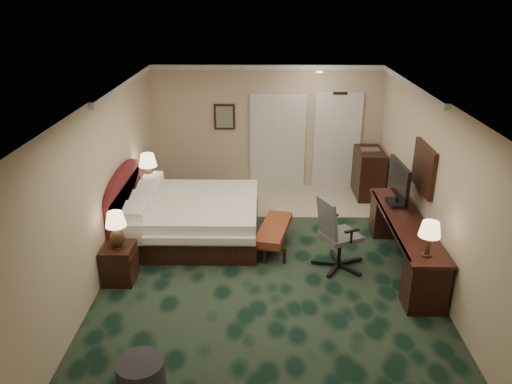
{
  "coord_description": "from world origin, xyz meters",
  "views": [
    {
      "loc": [
        -0.08,
        -6.82,
        4.17
      ],
      "look_at": [
        -0.18,
        0.6,
        1.13
      ],
      "focal_mm": 35.0,
      "sensor_mm": 36.0,
      "label": 1
    }
  ],
  "objects_px": {
    "nightstand_near": "(119,263)",
    "nightstand_far": "(152,201)",
    "ottoman": "(141,376)",
    "minibar": "(368,173)",
    "desk_chair": "(341,233)",
    "desk": "(404,244)",
    "lamp_near": "(117,230)",
    "tv": "(398,184)",
    "bed_bench": "(274,237)",
    "bed": "(195,219)",
    "lamp_far": "(148,170)"
  },
  "relations": [
    {
      "from": "nightstand_far",
      "to": "desk",
      "type": "height_order",
      "value": "desk"
    },
    {
      "from": "ottoman",
      "to": "desk",
      "type": "distance_m",
      "value": 4.53
    },
    {
      "from": "bed_bench",
      "to": "desk_chair",
      "type": "xyz_separation_m",
      "value": [
        1.03,
        -0.62,
        0.4
      ]
    },
    {
      "from": "lamp_near",
      "to": "tv",
      "type": "height_order",
      "value": "tv"
    },
    {
      "from": "bed_bench",
      "to": "desk",
      "type": "distance_m",
      "value": 2.14
    },
    {
      "from": "nightstand_far",
      "to": "ottoman",
      "type": "height_order",
      "value": "nightstand_far"
    },
    {
      "from": "nightstand_near",
      "to": "minibar",
      "type": "height_order",
      "value": "minibar"
    },
    {
      "from": "bed",
      "to": "nightstand_near",
      "type": "distance_m",
      "value": 1.75
    },
    {
      "from": "nightstand_near",
      "to": "bed",
      "type": "bearing_deg",
      "value": 56.58
    },
    {
      "from": "bed",
      "to": "lamp_far",
      "type": "bearing_deg",
      "value": 138.15
    },
    {
      "from": "nightstand_far",
      "to": "lamp_far",
      "type": "relative_size",
      "value": 0.99
    },
    {
      "from": "lamp_near",
      "to": "desk",
      "type": "bearing_deg",
      "value": 6.63
    },
    {
      "from": "desk",
      "to": "lamp_near",
      "type": "bearing_deg",
      "value": -173.37
    },
    {
      "from": "nightstand_near",
      "to": "bed_bench",
      "type": "xyz_separation_m",
      "value": [
        2.37,
        1.05,
        -0.08
      ]
    },
    {
      "from": "desk",
      "to": "minibar",
      "type": "bearing_deg",
      "value": 90.0
    },
    {
      "from": "desk_chair",
      "to": "minibar",
      "type": "xyz_separation_m",
      "value": [
        1.02,
        3.0,
        -0.1
      ]
    },
    {
      "from": "nightstand_far",
      "to": "tv",
      "type": "distance_m",
      "value": 4.64
    },
    {
      "from": "desk",
      "to": "tv",
      "type": "distance_m",
      "value": 1.01
    },
    {
      "from": "minibar",
      "to": "nightstand_far",
      "type": "bearing_deg",
      "value": -165.74
    },
    {
      "from": "tv",
      "to": "desk_chair",
      "type": "height_order",
      "value": "tv"
    },
    {
      "from": "nightstand_far",
      "to": "ottoman",
      "type": "xyz_separation_m",
      "value": [
        0.81,
        -4.58,
        -0.13
      ]
    },
    {
      "from": "minibar",
      "to": "ottoman",
      "type": "bearing_deg",
      "value": -122.24
    },
    {
      "from": "bed_bench",
      "to": "minibar",
      "type": "xyz_separation_m",
      "value": [
        2.06,
        2.39,
        0.3
      ]
    },
    {
      "from": "lamp_near",
      "to": "minibar",
      "type": "height_order",
      "value": "lamp_near"
    },
    {
      "from": "ottoman",
      "to": "lamp_near",
      "type": "bearing_deg",
      "value": 109.91
    },
    {
      "from": "ottoman",
      "to": "desk_chair",
      "type": "relative_size",
      "value": 0.44
    },
    {
      "from": "nightstand_near",
      "to": "desk",
      "type": "bearing_deg",
      "value": 6.18
    },
    {
      "from": "minibar",
      "to": "nightstand_near",
      "type": "bearing_deg",
      "value": -142.2
    },
    {
      "from": "nightstand_far",
      "to": "desk_chair",
      "type": "xyz_separation_m",
      "value": [
        3.38,
        -1.88,
        0.29
      ]
    },
    {
      "from": "lamp_far",
      "to": "lamp_near",
      "type": "bearing_deg",
      "value": -89.31
    },
    {
      "from": "minibar",
      "to": "desk",
      "type": "bearing_deg",
      "value": -90.0
    },
    {
      "from": "ottoman",
      "to": "minibar",
      "type": "xyz_separation_m",
      "value": [
        3.6,
        5.7,
        0.32
      ]
    },
    {
      "from": "bed_bench",
      "to": "nightstand_near",
      "type": "bearing_deg",
      "value": -143.52
    },
    {
      "from": "nightstand_near",
      "to": "desk_chair",
      "type": "xyz_separation_m",
      "value": [
        3.41,
        0.44,
        0.32
      ]
    },
    {
      "from": "tv",
      "to": "desk_chair",
      "type": "distance_m",
      "value": 1.36
    },
    {
      "from": "tv",
      "to": "desk_chair",
      "type": "relative_size",
      "value": 0.78
    },
    {
      "from": "bed_bench",
      "to": "desk_chair",
      "type": "bearing_deg",
      "value": -18.18
    },
    {
      "from": "nightstand_near",
      "to": "nightstand_far",
      "type": "xyz_separation_m",
      "value": [
        0.02,
        2.32,
        0.03
      ]
    },
    {
      "from": "ottoman",
      "to": "desk",
      "type": "height_order",
      "value": "desk"
    },
    {
      "from": "lamp_near",
      "to": "lamp_far",
      "type": "bearing_deg",
      "value": 90.69
    },
    {
      "from": "bed",
      "to": "nightstand_near",
      "type": "xyz_separation_m",
      "value": [
        -0.97,
        -1.46,
        -0.07
      ]
    },
    {
      "from": "ottoman",
      "to": "tv",
      "type": "relative_size",
      "value": 0.57
    },
    {
      "from": "lamp_far",
      "to": "bed",
      "type": "bearing_deg",
      "value": -41.85
    },
    {
      "from": "ottoman",
      "to": "tv",
      "type": "bearing_deg",
      "value": 43.44
    },
    {
      "from": "desk_chair",
      "to": "minibar",
      "type": "height_order",
      "value": "desk_chair"
    },
    {
      "from": "bed",
      "to": "ottoman",
      "type": "distance_m",
      "value": 3.73
    },
    {
      "from": "ottoman",
      "to": "bed_bench",
      "type": "bearing_deg",
      "value": 65.13
    },
    {
      "from": "nightstand_near",
      "to": "desk",
      "type": "xyz_separation_m",
      "value": [
        4.43,
        0.48,
        0.11
      ]
    },
    {
      "from": "desk",
      "to": "minibar",
      "type": "distance_m",
      "value": 2.96
    },
    {
      "from": "bed_bench",
      "to": "desk_chair",
      "type": "height_order",
      "value": "desk_chair"
    }
  ]
}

